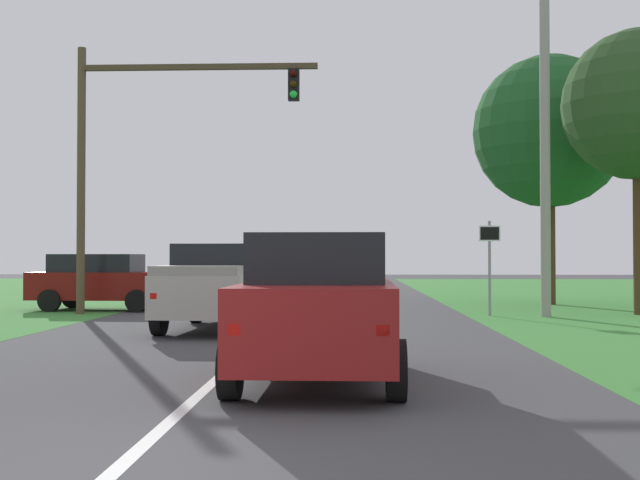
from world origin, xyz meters
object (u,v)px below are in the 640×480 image
(utility_pole_right, at_px, (545,158))
(extra_tree_1, at_px, (639,105))
(crossing_suv_far, at_px, (102,281))
(oak_tree_right, at_px, (549,132))
(traffic_light, at_px, (142,139))
(pickup_truck_lead, at_px, (219,286))
(keep_moving_sign, at_px, (490,255))
(red_suv_near, at_px, (319,305))

(utility_pole_right, distance_m, extra_tree_1, 3.45)
(crossing_suv_far, relative_size, utility_pole_right, 0.50)
(oak_tree_right, relative_size, extra_tree_1, 1.06)
(oak_tree_right, xyz_separation_m, utility_pole_right, (-1.55, -5.87, -1.64))
(traffic_light, height_order, crossing_suv_far, traffic_light)
(pickup_truck_lead, distance_m, oak_tree_right, 15.07)
(traffic_light, xyz_separation_m, crossing_suv_far, (-1.68, 1.71, -4.18))
(pickup_truck_lead, bearing_deg, keep_moving_sign, 32.83)
(keep_moving_sign, bearing_deg, extra_tree_1, 9.08)
(traffic_light, height_order, utility_pole_right, utility_pole_right)
(pickup_truck_lead, height_order, utility_pole_right, utility_pole_right)
(red_suv_near, distance_m, keep_moving_sign, 12.83)
(keep_moving_sign, relative_size, extra_tree_1, 0.32)
(red_suv_near, relative_size, utility_pole_right, 0.50)
(crossing_suv_far, bearing_deg, pickup_truck_lead, -53.86)
(keep_moving_sign, height_order, crossing_suv_far, keep_moving_sign)
(oak_tree_right, height_order, crossing_suv_far, oak_tree_right)
(red_suv_near, height_order, pickup_truck_lead, red_suv_near)
(crossing_suv_far, bearing_deg, extra_tree_1, -4.77)
(pickup_truck_lead, xyz_separation_m, utility_pole_right, (8.42, 4.23, 3.42))
(pickup_truck_lead, bearing_deg, utility_pole_right, 26.70)
(extra_tree_1, bearing_deg, utility_pole_right, -162.19)
(pickup_truck_lead, xyz_separation_m, keep_moving_sign, (6.91, 4.46, 0.71))
(traffic_light, bearing_deg, crossing_suv_far, 134.48)
(pickup_truck_lead, height_order, extra_tree_1, extra_tree_1)
(keep_moving_sign, xyz_separation_m, extra_tree_1, (4.41, 0.70, 4.33))
(red_suv_near, height_order, crossing_suv_far, red_suv_near)
(red_suv_near, bearing_deg, extra_tree_1, 55.72)
(keep_moving_sign, bearing_deg, oak_tree_right, 61.56)
(keep_moving_sign, relative_size, utility_pole_right, 0.30)
(extra_tree_1, bearing_deg, traffic_light, -178.52)
(pickup_truck_lead, xyz_separation_m, traffic_light, (-3.07, 4.79, 4.11))
(oak_tree_right, bearing_deg, utility_pole_right, -104.80)
(oak_tree_right, distance_m, utility_pole_right, 6.29)
(extra_tree_1, bearing_deg, red_suv_near, -124.28)
(red_suv_near, distance_m, oak_tree_right, 19.82)
(oak_tree_right, height_order, extra_tree_1, oak_tree_right)
(pickup_truck_lead, relative_size, traffic_light, 0.70)
(red_suv_near, bearing_deg, oak_tree_right, 67.44)
(red_suv_near, xyz_separation_m, oak_tree_right, (7.36, 17.71, 5.02))
(utility_pole_right, bearing_deg, oak_tree_right, 75.20)
(extra_tree_1, bearing_deg, pickup_truck_lead, -155.47)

